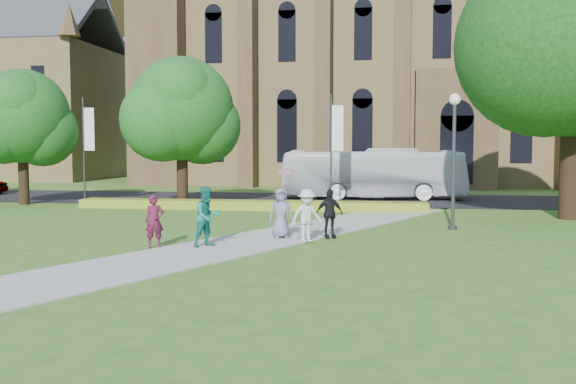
% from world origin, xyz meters
% --- Properties ---
extents(ground, '(160.00, 160.00, 0.00)m').
position_xyz_m(ground, '(0.00, 0.00, 0.00)').
color(ground, '#3A611D').
rests_on(ground, ground).
extents(road, '(160.00, 10.00, 0.02)m').
position_xyz_m(road, '(0.00, 20.00, 0.01)').
color(road, black).
rests_on(road, ground).
extents(footpath, '(15.58, 28.54, 0.04)m').
position_xyz_m(footpath, '(0.00, 1.00, 0.02)').
color(footpath, '#B2B2A8').
rests_on(footpath, ground).
extents(flower_hedge, '(18.00, 1.40, 0.45)m').
position_xyz_m(flower_hedge, '(-2.00, 13.20, 0.23)').
color(flower_hedge, gold).
rests_on(flower_hedge, ground).
extents(cathedral, '(52.60, 18.25, 28.00)m').
position_xyz_m(cathedral, '(10.00, 39.73, 12.98)').
color(cathedral, brown).
rests_on(cathedral, ground).
extents(building_west, '(22.00, 14.00, 18.30)m').
position_xyz_m(building_west, '(-34.00, 42.00, 9.21)').
color(building_west, brown).
rests_on(building_west, ground).
extents(streetlamp, '(0.44, 0.44, 5.24)m').
position_xyz_m(streetlamp, '(7.50, 6.50, 3.30)').
color(streetlamp, '#38383D').
rests_on(streetlamp, ground).
extents(large_tree, '(9.60, 9.60, 13.20)m').
position_xyz_m(large_tree, '(13.00, 11.00, 8.37)').
color(large_tree, '#332114').
rests_on(large_tree, ground).
extents(street_tree_0, '(5.20, 5.20, 7.50)m').
position_xyz_m(street_tree_0, '(-15.00, 14.00, 4.87)').
color(street_tree_0, '#332114').
rests_on(street_tree_0, ground).
extents(street_tree_1, '(5.60, 5.60, 8.05)m').
position_xyz_m(street_tree_1, '(-6.00, 14.50, 5.22)').
color(street_tree_1, '#332114').
rests_on(street_tree_1, ground).
extents(banner_pole_0, '(0.70, 0.10, 6.00)m').
position_xyz_m(banner_pole_0, '(2.11, 15.20, 3.39)').
color(banner_pole_0, '#38383D').
rests_on(banner_pole_0, ground).
extents(banner_pole_1, '(0.70, 0.10, 6.00)m').
position_xyz_m(banner_pole_1, '(-11.89, 15.20, 3.39)').
color(banner_pole_1, '#38383D').
rests_on(banner_pole_1, ground).
extents(tour_coach, '(11.28, 3.24, 3.11)m').
position_xyz_m(tour_coach, '(4.13, 20.67, 1.57)').
color(tour_coach, white).
rests_on(tour_coach, road).
extents(pedestrian_0, '(0.71, 0.62, 1.64)m').
position_xyz_m(pedestrian_0, '(-2.29, 0.37, 0.86)').
color(pedestrian_0, '#57142F').
rests_on(pedestrian_0, footpath).
extents(pedestrian_1, '(1.15, 1.17, 1.91)m').
position_xyz_m(pedestrian_1, '(-0.66, 0.70, 0.99)').
color(pedestrian_1, '#17756A').
rests_on(pedestrian_1, footpath).
extents(pedestrian_2, '(1.31, 1.17, 1.76)m').
position_xyz_m(pedestrian_2, '(2.35, 2.16, 0.92)').
color(pedestrian_2, silver).
rests_on(pedestrian_2, footpath).
extents(pedestrian_3, '(1.07, 0.80, 1.69)m').
position_xyz_m(pedestrian_3, '(2.99, 3.30, 0.88)').
color(pedestrian_3, black).
rests_on(pedestrian_3, footpath).
extents(pedestrian_4, '(0.98, 0.80, 1.73)m').
position_xyz_m(pedestrian_4, '(1.34, 2.94, 0.91)').
color(pedestrian_4, slate).
rests_on(pedestrian_4, footpath).
extents(parasol, '(0.79, 0.79, 0.58)m').
position_xyz_m(parasol, '(1.52, 3.04, 2.06)').
color(parasol, '#DA9AB3').
rests_on(parasol, pedestrian_4).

